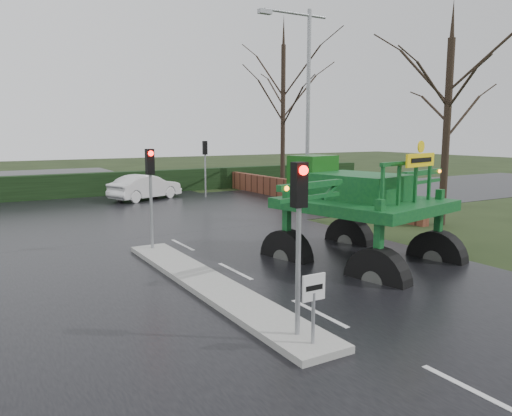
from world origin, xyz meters
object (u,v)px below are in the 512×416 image
keep_left_sign (314,297)px  white_sedan (146,200)px  traffic_signal_far (205,156)px  street_light_right (303,93)px  traffic_signal_near (299,212)px  traffic_signal_mid (150,177)px  crop_sprayer (373,199)px

keep_left_sign → white_sedan: 22.56m
keep_left_sign → traffic_signal_far: traffic_signal_far is taller
keep_left_sign → street_light_right: 17.23m
white_sedan → traffic_signal_near: bearing=146.3°
traffic_signal_near → traffic_signal_far: same height
traffic_signal_mid → street_light_right: bearing=25.4°
street_light_right → crop_sprayer: street_light_right is taller
keep_left_sign → traffic_signal_near: bearing=90.0°
keep_left_sign → crop_sprayer: 5.23m
keep_left_sign → traffic_signal_mid: size_ratio=0.38×
traffic_signal_near → traffic_signal_mid: 8.50m
white_sedan → crop_sprayer: bearing=157.3°
traffic_signal_far → crop_sprayer: size_ratio=0.42×
keep_left_sign → crop_sprayer: crop_sprayer is taller
keep_left_sign → traffic_signal_mid: traffic_signal_mid is taller
street_light_right → white_sedan: 11.82m
traffic_signal_far → traffic_signal_mid: bearing=58.1°
traffic_signal_mid → white_sedan: traffic_signal_mid is taller
traffic_signal_near → crop_sprayer: crop_sprayer is taller
traffic_signal_mid → crop_sprayer: crop_sprayer is taller
street_light_right → traffic_signal_mid: bearing=-154.6°
keep_left_sign → traffic_signal_far: bearing=70.1°
traffic_signal_mid → traffic_signal_far: size_ratio=1.00×
traffic_signal_mid → crop_sprayer: size_ratio=0.42×
traffic_signal_far → traffic_signal_near: bearing=69.6°
traffic_signal_far → street_light_right: 8.86m
traffic_signal_mid → white_sedan: 14.03m
traffic_signal_near → crop_sprayer: 4.84m
street_light_right → keep_left_sign: bearing=-125.1°
keep_left_sign → traffic_signal_near: traffic_signal_near is taller
traffic_signal_far → crop_sprayer: bearing=79.0°
traffic_signal_mid → traffic_signal_near: bearing=-90.0°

